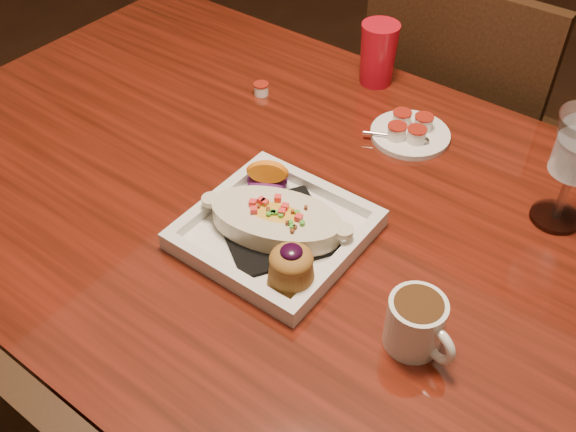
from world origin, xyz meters
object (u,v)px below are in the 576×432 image
Objects in this scene: table at (304,248)px; plate at (278,229)px; chair_far at (456,138)px; red_tumbler at (378,54)px; coffee_mug at (417,323)px; saucer at (409,132)px.

table is 6.11× the size of plate.
chair_far reaches higher than red_tumbler.
plate is 0.25m from coffee_mug.
chair_far is 0.77m from plate.
plate is 2.00× the size of red_tumbler.
table is 0.15m from plate.
chair_far is 9.05× the size of coffee_mug.
table is at bearing -99.13° from saucer.
chair_far is 0.45m from saucer.
chair_far is at bearing 96.37° from saucer.
plate is 0.35m from saucer.
plate reaches higher than saucer.
chair_far is 7.56× the size of red_tumbler.
saucer is 0.20m from red_tumbler.
saucer is 1.15× the size of red_tumbler.
plate is at bearing -172.11° from coffee_mug.
coffee_mug is 0.45m from saucer.
plate is 0.48m from red_tumbler.
chair_far is at bearing 90.73° from plate.
chair_far is at bearing 67.64° from red_tumbler.
table is 1.61× the size of chair_far.
chair_far is 6.57× the size of saucer.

